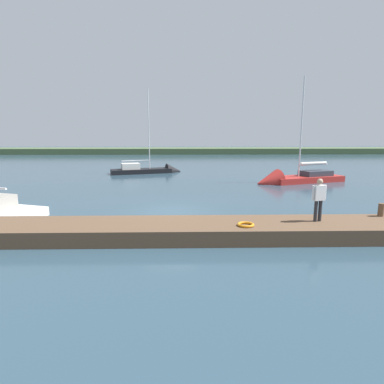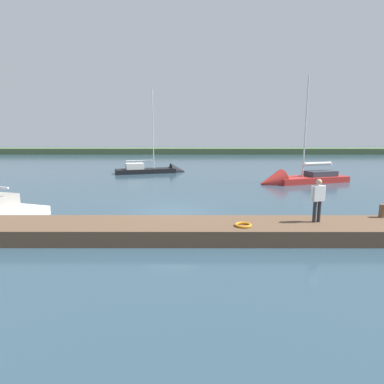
{
  "view_description": "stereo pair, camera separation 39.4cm",
  "coord_description": "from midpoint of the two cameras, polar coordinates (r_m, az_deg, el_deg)",
  "views": [
    {
      "loc": [
        -0.74,
        16.7,
        4.13
      ],
      "look_at": [
        -1.11,
        0.45,
        1.16
      ],
      "focal_mm": 29.51,
      "sensor_mm": 36.0,
      "label": 1
    },
    {
      "loc": [
        -1.13,
        16.71,
        4.13
      ],
      "look_at": [
        -1.11,
        0.45,
        1.16
      ],
      "focal_mm": 29.51,
      "sensor_mm": 36.0,
      "label": 2
    }
  ],
  "objects": [
    {
      "name": "dock_pier",
      "position": [
        12.9,
        -5.43,
        -6.91
      ],
      "size": [
        26.46,
        2.45,
        0.62
      ],
      "primitive_type": "cube",
      "color": "brown",
      "rests_on": "ground_plane"
    },
    {
      "name": "sailboat_inner_slip",
      "position": [
        28.74,
        17.1,
        1.99
      ],
      "size": [
        8.59,
        4.78,
        9.96
      ],
      "rotation": [
        0.0,
        0.0,
        0.32
      ],
      "color": "#B22823",
      "rests_on": "ground_plane"
    },
    {
      "name": "far_shoreline",
      "position": [
        70.46,
        -2.08,
        6.98
      ],
      "size": [
        180.0,
        8.0,
        2.4
      ],
      "primitive_type": "cube",
      "color": "#4C603D",
      "rests_on": "ground_plane"
    },
    {
      "name": "person_on_dock",
      "position": [
        13.69,
        21.2,
        -0.78
      ],
      "size": [
        0.64,
        0.34,
        1.76
      ],
      "rotation": [
        0.0,
        0.0,
        1.85
      ],
      "color": "#28282D",
      "rests_on": "dock_pier"
    },
    {
      "name": "life_ring_buoy",
      "position": [
        12.48,
        8.8,
        -5.84
      ],
      "size": [
        0.66,
        0.66,
        0.1
      ],
      "primitive_type": "torus",
      "color": "orange",
      "rests_on": "dock_pier"
    },
    {
      "name": "ground_plane",
      "position": [
        17.23,
        -4.38,
        -3.55
      ],
      "size": [
        200.0,
        200.0,
        0.0
      ],
      "primitive_type": "plane",
      "color": "#2D4756"
    },
    {
      "name": "sailboat_far_right",
      "position": [
        34.8,
        -7.77,
        3.7
      ],
      "size": [
        7.85,
        4.03,
        9.66
      ],
      "rotation": [
        0.0,
        0.0,
        3.45
      ],
      "color": "black",
      "rests_on": "ground_plane"
    },
    {
      "name": "mooring_post_near",
      "position": [
        15.89,
        30.38,
        -2.79
      ],
      "size": [
        0.24,
        0.24,
        0.57
      ],
      "primitive_type": "cylinder",
      "color": "brown",
      "rests_on": "dock_pier"
    }
  ]
}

